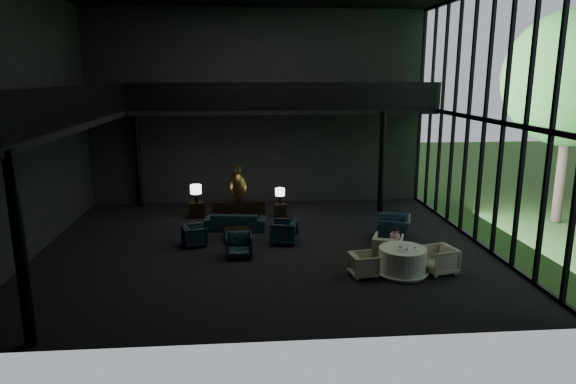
{
  "coord_description": "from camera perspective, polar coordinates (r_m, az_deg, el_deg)",
  "views": [
    {
      "loc": [
        -0.57,
        -15.61,
        5.38
      ],
      "look_at": [
        0.79,
        0.5,
        1.67
      ],
      "focal_mm": 32.0,
      "sensor_mm": 36.0,
      "label": 1
    }
  ],
  "objects": [
    {
      "name": "table_lamp_left",
      "position": [
        19.71,
        -10.2,
        0.21
      ],
      "size": [
        0.42,
        0.42,
        0.7
      ],
      "color": "black",
      "rests_on": "side_table_left"
    },
    {
      "name": "side_table_right",
      "position": [
        19.94,
        -0.88,
        -2.0
      ],
      "size": [
        0.45,
        0.45,
        0.5
      ],
      "primitive_type": "cube",
      "color": "black",
      "rests_on": "floor"
    },
    {
      "name": "column_nw",
      "position": [
        22.03,
        -16.38,
        3.57
      ],
      "size": [
        0.24,
        0.24,
        4.0
      ],
      "primitive_type": "cylinder",
      "color": "black",
      "rests_on": "floor"
    },
    {
      "name": "side_table_left",
      "position": [
        20.06,
        -10.07,
        -1.94
      ],
      "size": [
        0.55,
        0.55,
        0.61
      ],
      "primitive_type": "cube",
      "color": "black",
      "rests_on": "floor"
    },
    {
      "name": "mezzanine_left",
      "position": [
        16.59,
        -24.09,
        7.04
      ],
      "size": [
        2.0,
        12.0,
        0.25
      ],
      "primitive_type": "cube",
      "color": "black",
      "rests_on": "wall_left"
    },
    {
      "name": "coffee_table",
      "position": [
        17.18,
        -5.66,
        -4.75
      ],
      "size": [
        0.94,
        0.94,
        0.37
      ],
      "primitive_type": "cube",
      "rotation": [
        0.0,
        0.0,
        0.14
      ],
      "color": "black",
      "rests_on": "floor"
    },
    {
      "name": "lounge_armchair_south",
      "position": [
        15.53,
        -5.48,
        -5.75
      ],
      "size": [
        0.84,
        0.79,
        0.85
      ],
      "primitive_type": "imported",
      "rotation": [
        0.0,
        0.0,
        0.02
      ],
      "color": "#192A38",
      "rests_on": "floor"
    },
    {
      "name": "coffee_cup",
      "position": [
        14.46,
        13.96,
        -5.98
      ],
      "size": [
        0.09,
        0.09,
        0.06
      ],
      "primitive_type": "cylinder",
      "rotation": [
        0.0,
        0.0,
        0.15
      ],
      "color": "white",
      "rests_on": "saucer"
    },
    {
      "name": "plate_a",
      "position": [
        14.2,
        12.52,
        -6.39
      ],
      "size": [
        0.33,
        0.33,
        0.02
      ],
      "primitive_type": "cylinder",
      "rotation": [
        0.0,
        0.0,
        0.31
      ],
      "color": "white",
      "rests_on": "dining_table"
    },
    {
      "name": "lounge_armchair_west",
      "position": [
        16.77,
        -10.33,
        -4.73
      ],
      "size": [
        0.83,
        0.86,
        0.71
      ],
      "primitive_type": "imported",
      "rotation": [
        0.0,
        0.0,
        1.89
      ],
      "color": "black",
      "rests_on": "floor"
    },
    {
      "name": "wall_left",
      "position": [
        16.94,
        -27.3,
        6.83
      ],
      "size": [
        0.04,
        12.0,
        8.0
      ],
      "primitive_type": "cube",
      "color": "black",
      "rests_on": "ground"
    },
    {
      "name": "plate_b",
      "position": [
        14.69,
        13.01,
        -5.76
      ],
      "size": [
        0.28,
        0.28,
        0.02
      ],
      "primitive_type": "cylinder",
      "rotation": [
        0.0,
        0.0,
        0.31
      ],
      "color": "white",
      "rests_on": "dining_table"
    },
    {
      "name": "wall_back",
      "position": [
        21.67,
        -3.33,
        9.24
      ],
      "size": [
        14.0,
        0.04,
        8.0
      ],
      "primitive_type": "cube",
      "color": "black",
      "rests_on": "ground"
    },
    {
      "name": "floor",
      "position": [
        16.52,
        -2.58,
        -6.09
      ],
      "size": [
        14.0,
        12.0,
        0.02
      ],
      "primitive_type": "cube",
      "color": "black",
      "rests_on": "ground"
    },
    {
      "name": "child",
      "position": [
        15.32,
        11.78,
        -4.96
      ],
      "size": [
        0.28,
        0.28,
        0.6
      ],
      "rotation": [
        0.0,
        0.0,
        3.14
      ],
      "color": "#E3B0CF",
      "rests_on": "dining_chair_north"
    },
    {
      "name": "dining_chair_west",
      "position": [
        14.23,
        8.39,
        -7.99
      ],
      "size": [
        0.7,
        0.73,
        0.67
      ],
      "primitive_type": "imported",
      "rotation": [
        0.0,
        0.0,
        1.71
      ],
      "color": "tan",
      "rests_on": "floor"
    },
    {
      "name": "tree_near",
      "position": [
        21.07,
        29.07,
        10.94
      ],
      "size": [
        4.8,
        4.8,
        7.65
      ],
      "color": "#382D23",
      "rests_on": "garden_ground"
    },
    {
      "name": "cream_pot",
      "position": [
        14.24,
        13.05,
        -6.25
      ],
      "size": [
        0.08,
        0.08,
        0.07
      ],
      "primitive_type": "cylinder",
      "rotation": [
        0.0,
        0.0,
        0.34
      ],
      "color": "#99999E",
      "rests_on": "dining_table"
    },
    {
      "name": "wall_front",
      "position": [
        9.73,
        -1.41,
        4.77
      ],
      "size": [
        14.0,
        0.04,
        8.0
      ],
      "primitive_type": "cube",
      "color": "black",
      "rests_on": "ground"
    },
    {
      "name": "lounge_armchair_east",
      "position": [
        16.7,
        -0.46,
        -4.27
      ],
      "size": [
        1.0,
        1.04,
        0.89
      ],
      "primitive_type": "imported",
      "rotation": [
        0.0,
        0.0,
        -1.83
      ],
      "color": "#1B2E3A",
      "rests_on": "floor"
    },
    {
      "name": "dining_chair_east",
      "position": [
        14.89,
        16.47,
        -7.02
      ],
      "size": [
        0.98,
        1.02,
        0.88
      ],
      "primitive_type": "imported",
      "rotation": [
        0.0,
        0.0,
        -1.33
      ],
      "color": "beige",
      "rests_on": "floor"
    },
    {
      "name": "saucer",
      "position": [
        14.36,
        13.93,
        -6.26
      ],
      "size": [
        0.18,
        0.18,
        0.01
      ],
      "primitive_type": "cylinder",
      "rotation": [
        0.0,
        0.0,
        -0.24
      ],
      "color": "white",
      "rests_on": "dining_table"
    },
    {
      "name": "column_sw",
      "position": [
        11.37,
        -27.63,
        -5.89
      ],
      "size": [
        0.24,
        0.24,
        4.0
      ],
      "primitive_type": "cylinder",
      "color": "black",
      "rests_on": "floor"
    },
    {
      "name": "console",
      "position": [
        19.84,
        -5.49,
        -1.92
      ],
      "size": [
        2.01,
        0.46,
        0.64
      ],
      "primitive_type": "cube",
      "color": "black",
      "rests_on": "floor"
    },
    {
      "name": "dining_table",
      "position": [
        14.57,
        12.56,
        -7.69
      ],
      "size": [
        1.47,
        1.47,
        0.75
      ],
      "color": "white",
      "rests_on": "floor"
    },
    {
      "name": "dining_chair_north",
      "position": [
        15.46,
        11.02,
        -5.84
      ],
      "size": [
        1.17,
        1.14,
        0.94
      ],
      "primitive_type": "imported",
      "rotation": [
        0.0,
        0.0,
        2.74
      ],
      "color": "beige",
      "rests_on": "floor"
    },
    {
      "name": "curtain_wall",
      "position": [
        17.38,
        21.03,
        7.52
      ],
      "size": [
        0.2,
        12.0,
        8.0
      ],
      "primitive_type": null,
      "color": "black",
      "rests_on": "ground"
    },
    {
      "name": "bronze_urn",
      "position": [
        19.75,
        -5.55,
        0.67
      ],
      "size": [
        0.72,
        0.72,
        1.34
      ],
      "color": "#A17B3D",
      "rests_on": "console"
    },
    {
      "name": "table_lamp_right",
      "position": [
        19.79,
        -0.9,
        -0.06
      ],
      "size": [
        0.36,
        0.36,
        0.61
      ],
      "color": "black",
      "rests_on": "side_table_right"
    },
    {
      "name": "railing_back",
      "position": [
        19.69,
        -0.23,
        10.65
      ],
      "size": [
        12.0,
        0.06,
        1.0
      ],
      "primitive_type": "cube",
      "color": "black",
      "rests_on": "mezzanine_back"
    },
    {
      "name": "window_armchair",
      "position": [
        17.38,
        11.7,
        -3.36
      ],
      "size": [
        1.26,
        1.55,
        1.18
      ],
      "primitive_type": "imported",
      "rotation": [
        0.0,
        0.0,
        -1.89
      ],
      "color": "#111F30",
      "rests_on": "floor"
    },
    {
      "name": "mezzanine_back",
      "position": [
        20.72,
        -0.45,
        9.1
      ],
      "size": [
        12.0,
        2.0,
        0.25
      ],
      "primitive_type": "cube",
      "color": "black",
      "rests_on": "wall_back"
    },
    {
      "name": "cereal_bowl",
      "position": [
        14.51,
        12.46,
        -5.85
      ],
      "size": [
        0.15,
        0.15,
        0.07
      ],
      "primitive_type": "ellipsoid",
      "color": "white",
      "rests_on": "dining_table"
    },
    {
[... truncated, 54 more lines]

